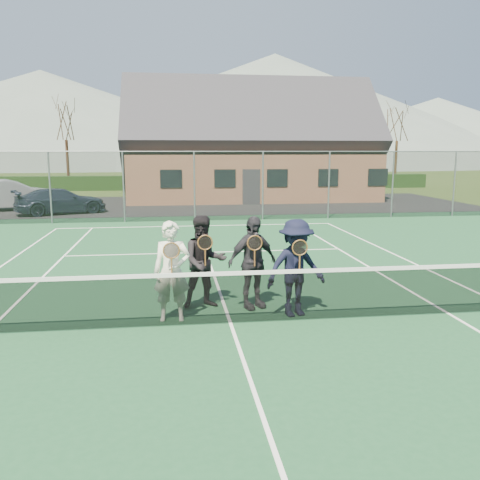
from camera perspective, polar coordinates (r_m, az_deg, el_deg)
The scene contains 21 objects.
ground at distance 28.71m, azimuth -5.68°, elevation 3.89°, with size 220.00×220.00×0.00m, color #324819.
court_surface at distance 9.11m, azimuth -1.08°, elevation -9.40°, with size 30.00×30.00×0.02m, color #1C4C2B.
tarmac_carpark at distance 28.86m, azimuth -13.66°, elevation 3.70°, with size 40.00×12.00×0.01m, color black.
hedge_row at distance 40.62m, azimuth -6.31°, elevation 6.44°, with size 40.00×1.20×1.10m, color black.
hill_west at distance 106.45m, azimuth -21.22°, elevation 12.56°, with size 110.00×110.00×18.00m, color #55665B.
hill_centre at distance 105.94m, azimuth 3.91°, elevation 14.30°, with size 120.00×120.00×22.00m, color #586A5E.
hill_east at distance 117.77m, azimuth 21.16°, elevation 11.28°, with size 90.00×90.00×14.00m, color slate.
car_b at distance 28.73m, azimuth -24.40°, elevation 4.62°, with size 1.66×4.76×1.57m, color #9C9DA5.
car_c at distance 26.19m, azimuth -19.48°, elevation 4.14°, with size 1.74×4.27×1.24m, color #1B2236.
court_markings at distance 9.10m, azimuth -1.08°, elevation -9.31°, with size 11.03×23.83×0.01m.
tennis_net at distance 8.95m, azimuth -1.09°, elevation -6.20°, with size 11.68×0.08×1.10m.
perimeter_fence at distance 22.11m, azimuth -5.14°, elevation 6.05°, with size 30.07×0.07×3.02m.
clubhouse at distance 32.93m, azimuth 1.06°, elevation 11.67°, with size 15.60×8.20×7.70m.
tree_b at distance 42.39m, azimuth -19.07°, elevation 13.20°, with size 3.20×3.20×7.77m.
tree_c at distance 41.73m, azimuth -3.66°, elevation 13.78°, with size 3.20×3.20×7.77m.
tree_d at distance 43.60m, azimuth 9.95°, elevation 13.49°, with size 3.20×3.20×7.77m.
tree_e at distance 45.75m, azimuth 17.32°, elevation 13.02°, with size 3.20×3.20×7.77m.
player_a at distance 9.11m, azimuth -7.66°, elevation -3.50°, with size 0.68×0.51×1.80m.
player_b at distance 9.81m, azimuth -4.01°, elevation -2.47°, with size 0.97×0.81×1.80m.
player_c at distance 9.75m, azimuth 1.40°, elevation -2.53°, with size 1.14×0.82×1.80m.
player_d at distance 9.35m, azimuth 6.28°, elevation -3.14°, with size 1.29×0.92×1.80m.
Camera 1 is at (-0.98, -8.54, 3.04)m, focal length 38.00 mm.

